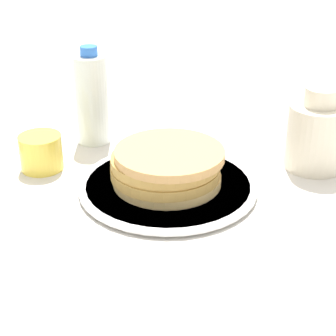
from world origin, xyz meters
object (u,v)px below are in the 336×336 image
at_px(plate, 168,186).
at_px(cream_jug, 317,134).
at_px(pancake_stack, 167,166).
at_px(juice_glass, 41,152).
at_px(water_bottle_far, 92,99).

height_order(plate, cream_jug, cream_jug).
distance_m(pancake_stack, cream_jug, 0.28).
xyz_separation_m(pancake_stack, juice_glass, (0.22, -0.07, -0.01)).
distance_m(plate, pancake_stack, 0.04).
bearing_deg(cream_jug, water_bottle_far, -13.73).
bearing_deg(plate, cream_jug, -160.25).
bearing_deg(pancake_stack, water_bottle_far, -52.36).
relative_size(pancake_stack, juice_glass, 2.47).
distance_m(pancake_stack, juice_glass, 0.24).
xyz_separation_m(juice_glass, cream_jug, (-0.49, -0.02, 0.03)).
distance_m(plate, juice_glass, 0.24).
bearing_deg(cream_jug, pancake_stack, 19.75).
xyz_separation_m(juice_glass, water_bottle_far, (-0.08, -0.12, 0.06)).
bearing_deg(juice_glass, water_bottle_far, -121.72).
height_order(cream_jug, water_bottle_far, water_bottle_far).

